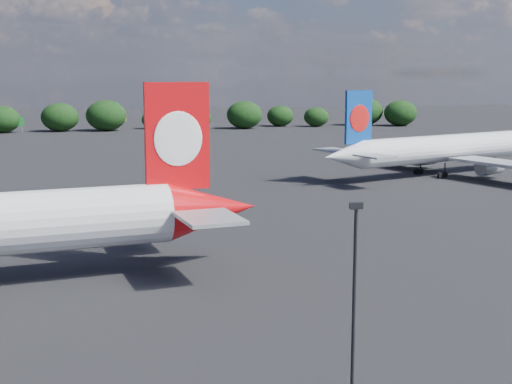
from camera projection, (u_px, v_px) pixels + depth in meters
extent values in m
plane|color=black|center=(65.00, 198.00, 98.23)|extent=(500.00, 500.00, 0.00)
cone|color=red|center=(212.00, 209.00, 62.98)|extent=(8.82, 6.23, 5.10)
cube|color=red|center=(177.00, 136.00, 60.80)|extent=(5.63, 1.32, 9.18)
ellipsoid|color=white|center=(178.00, 139.00, 60.55)|extent=(4.27, 0.82, 4.69)
ellipsoid|color=white|center=(176.00, 138.00, 61.11)|extent=(4.27, 0.82, 4.69)
cube|color=#95979C|center=(209.00, 218.00, 57.02)|extent=(5.43, 6.72, 0.31)
cube|color=#95979C|center=(173.00, 196.00, 67.33)|extent=(5.43, 6.72, 0.31)
cylinder|color=white|center=(441.00, 148.00, 119.26)|extent=(34.02, 15.53, 4.53)
sphere|color=white|center=(509.00, 143.00, 128.28)|extent=(5.76, 5.76, 4.53)
cone|color=white|center=(344.00, 156.00, 108.33)|extent=(8.33, 6.65, 4.53)
cube|color=#0D4098|center=(359.00, 117.00, 108.81)|extent=(4.86, 2.06, 8.15)
ellipsoid|color=red|center=(360.00, 118.00, 108.61)|extent=(3.66, 1.41, 4.17)
ellipsoid|color=red|center=(357.00, 118.00, 109.06)|extent=(3.66, 1.41, 4.17)
cube|color=#95979C|center=(375.00, 156.00, 105.06)|extent=(5.63, 6.47, 0.27)
cube|color=#95979C|center=(333.00, 150.00, 113.39)|extent=(5.63, 6.47, 0.27)
cube|color=#95979C|center=(506.00, 164.00, 110.61)|extent=(11.49, 19.05, 0.50)
cube|color=#95979C|center=(400.00, 150.00, 130.29)|extent=(11.49, 19.05, 0.50)
cylinder|color=#95979C|center=(490.00, 167.00, 115.54)|extent=(5.08, 3.79, 2.45)
cube|color=#95979C|center=(490.00, 163.00, 115.43)|extent=(1.97, 0.91, 1.09)
cylinder|color=#95979C|center=(425.00, 158.00, 127.65)|extent=(5.08, 3.79, 2.45)
cube|color=#95979C|center=(425.00, 155.00, 127.54)|extent=(1.97, 0.91, 1.09)
cylinder|color=black|center=(445.00, 170.00, 116.56)|extent=(0.32, 0.32, 2.26)
cylinder|color=black|center=(445.00, 175.00, 116.70)|extent=(1.08, 0.71, 1.00)
cylinder|color=black|center=(440.00, 175.00, 116.18)|extent=(1.08, 0.71, 1.00)
cylinder|color=black|center=(421.00, 166.00, 121.10)|extent=(0.32, 0.32, 2.26)
cylinder|color=black|center=(421.00, 171.00, 121.24)|extent=(1.08, 0.71, 1.00)
cylinder|color=black|center=(416.00, 172.00, 120.72)|extent=(1.08, 0.71, 1.00)
cylinder|color=black|center=(494.00, 162.00, 126.91)|extent=(0.28, 0.28, 2.26)
cylinder|color=black|center=(494.00, 167.00, 127.06)|extent=(0.87, 0.57, 0.82)
cylinder|color=black|center=(353.00, 332.00, 31.71)|extent=(0.16, 0.16, 11.14)
cube|color=black|center=(356.00, 206.00, 30.77)|extent=(0.55, 0.30, 0.28)
cube|color=#156C26|center=(13.00, 122.00, 205.18)|extent=(6.00, 0.30, 2.60)
cylinder|color=gray|center=(4.00, 129.00, 204.98)|extent=(0.20, 0.20, 2.00)
cylinder|color=gray|center=(23.00, 129.00, 206.10)|extent=(0.20, 0.20, 2.00)
cube|color=gold|center=(118.00, 116.00, 217.48)|extent=(5.00, 0.30, 3.00)
cylinder|color=gray|center=(118.00, 125.00, 217.94)|extent=(0.30, 0.30, 2.50)
ellipsoid|color=black|center=(2.00, 119.00, 205.06)|extent=(10.11, 8.55, 7.77)
ellipsoid|color=black|center=(60.00, 117.00, 209.75)|extent=(10.95, 9.26, 8.42)
ellipsoid|color=black|center=(106.00, 115.00, 211.86)|extent=(11.91, 10.08, 9.16)
ellipsoid|color=black|center=(153.00, 120.00, 220.24)|extent=(7.22, 6.11, 5.56)
ellipsoid|color=black|center=(198.00, 119.00, 220.32)|extent=(8.12, 6.87, 6.25)
ellipsoid|color=black|center=(244.00, 115.00, 220.48)|extent=(11.12, 9.41, 8.55)
ellipsoid|color=black|center=(280.00, 116.00, 230.47)|extent=(8.69, 7.35, 6.68)
ellipsoid|color=black|center=(316.00, 117.00, 229.35)|extent=(8.13, 6.88, 6.25)
ellipsoid|color=black|center=(365.00, 111.00, 234.73)|extent=(11.85, 10.03, 9.12)
ellipsoid|color=black|center=(401.00, 113.00, 232.37)|extent=(10.90, 9.22, 8.38)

